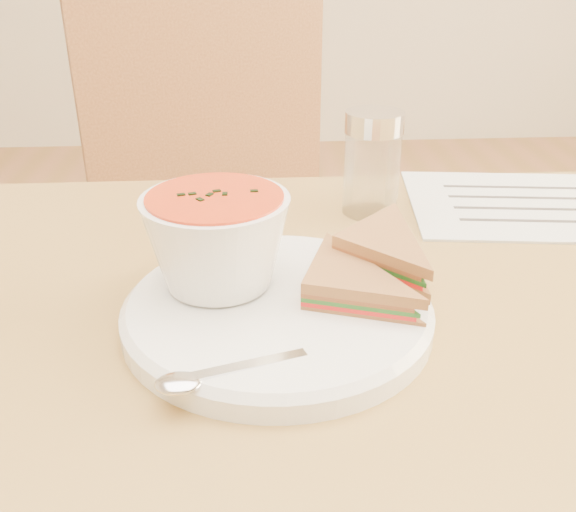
{
  "coord_description": "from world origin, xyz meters",
  "views": [
    {
      "loc": [
        -0.14,
        -0.45,
        1.04
      ],
      "look_at": [
        -0.11,
        0.02,
        0.8
      ],
      "focal_mm": 40.0,
      "sensor_mm": 36.0,
      "label": 1
    }
  ],
  "objects_px": {
    "chair_far": "(250,286)",
    "condiment_shaker": "(372,164)",
    "soup_bowl": "(217,245)",
    "plate": "(277,313)"
  },
  "relations": [
    {
      "from": "condiment_shaker",
      "to": "soup_bowl",
      "type": "bearing_deg",
      "value": -129.86
    },
    {
      "from": "chair_far",
      "to": "soup_bowl",
      "type": "bearing_deg",
      "value": 66.88
    },
    {
      "from": "chair_far",
      "to": "soup_bowl",
      "type": "xyz_separation_m",
      "value": [
        -0.02,
        -0.48,
        0.31
      ]
    },
    {
      "from": "chair_far",
      "to": "condiment_shaker",
      "type": "distance_m",
      "value": 0.45
    },
    {
      "from": "condiment_shaker",
      "to": "plate",
      "type": "bearing_deg",
      "value": -117.43
    },
    {
      "from": "plate",
      "to": "soup_bowl",
      "type": "distance_m",
      "value": 0.07
    },
    {
      "from": "plate",
      "to": "soup_bowl",
      "type": "height_order",
      "value": "soup_bowl"
    },
    {
      "from": "chair_far",
      "to": "plate",
      "type": "height_order",
      "value": "chair_far"
    },
    {
      "from": "plate",
      "to": "condiment_shaker",
      "type": "relative_size",
      "value": 2.18
    },
    {
      "from": "plate",
      "to": "soup_bowl",
      "type": "bearing_deg",
      "value": 149.79
    }
  ]
}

